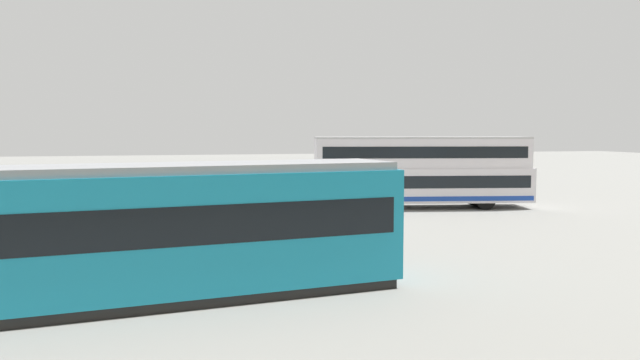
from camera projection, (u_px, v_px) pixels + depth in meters
name	position (u px, v px, depth m)	size (l,w,h in m)	color
ground_plane	(324.00, 218.00, 28.79)	(160.00, 160.00, 0.00)	gray
double_decker_bus	(421.00, 171.00, 32.49)	(11.80, 4.60, 3.76)	silver
tram_yellow	(93.00, 234.00, 14.11)	(15.07, 4.37, 3.27)	teal
pedestrian_near_railing	(229.00, 212.00, 23.06)	(0.41, 0.41, 1.79)	black
pedestrian_railing	(232.00, 218.00, 23.47)	(7.34, 0.32, 1.08)	gray
info_sign	(73.00, 197.00, 21.71)	(1.22, 0.27, 2.46)	slate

